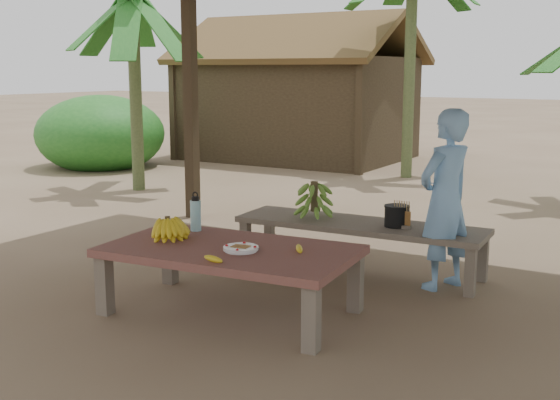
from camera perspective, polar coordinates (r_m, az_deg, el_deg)
The scene contains 14 objects.
ground at distance 5.28m, azimuth 1.93°, elevation -9.03°, with size 80.00×80.00×0.00m, color brown.
work_table at distance 5.14m, azimuth -4.06°, elevation -4.54°, with size 1.88×1.16×0.50m.
bench at distance 6.20m, azimuth 6.47°, elevation -2.32°, with size 2.23×0.70×0.45m.
ripe_banana_bunch at distance 5.42m, azimuth -9.13°, elevation -2.12°, with size 0.31×0.26×0.19m, color yellow, non-canonical shape.
plate at distance 5.00m, azimuth -3.20°, elevation -3.96°, with size 0.25×0.25×0.04m.
loose_banana_front at distance 4.73m, azimuth -5.44°, elevation -4.79°, with size 0.04×0.14×0.04m, color yellow.
loose_banana_side at distance 4.98m, azimuth 1.57°, elevation -3.98°, with size 0.04×0.14×0.04m, color yellow.
water_flask at distance 5.63m, azimuth -6.87°, elevation -1.16°, with size 0.09×0.09×0.32m.
green_banana_stalk at distance 6.33m, azimuth 2.79°, elevation 0.11°, with size 0.30×0.30×0.35m, color #598C2D, non-canonical shape.
cooking_pot at distance 6.06m, azimuth 9.47°, elevation -1.32°, with size 0.21×0.21×0.18m, color black.
skewer_rack at distance 5.99m, azimuth 9.89°, elevation -1.16°, with size 0.18×0.08×0.24m, color #A57F47, non-canonical shape.
woman at distance 5.81m, azimuth 13.27°, elevation 0.02°, with size 0.54×0.35×1.47m, color #74A6DC.
hut at distance 14.17m, azimuth 1.58°, elevation 7.87°, with size 4.40×3.43×2.85m.
banana_plant_w at distance 10.57m, azimuth -11.88°, elevation 14.37°, with size 1.80×1.80×3.00m.
Camera 1 is at (2.39, -4.37, 1.77)m, focal length 45.00 mm.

